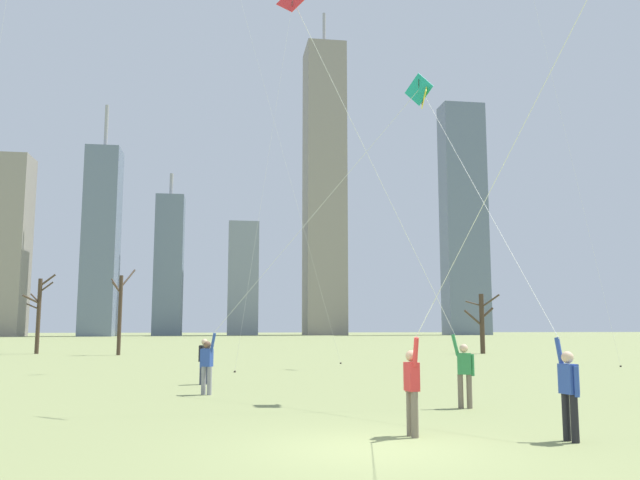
% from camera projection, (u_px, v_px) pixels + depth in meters
% --- Properties ---
extents(ground_plane, '(400.00, 400.00, 0.00)m').
position_uv_depth(ground_plane, '(372.00, 449.00, 11.06)').
color(ground_plane, '#848E56').
extents(kite_flyer_foreground_right_teal, '(6.83, 2.61, 9.70)m').
position_uv_depth(kite_flyer_foreground_right_teal, '(233.00, 330.00, 19.94)').
color(kite_flyer_foreground_right_teal, gray).
rests_on(kite_flyer_foreground_right_teal, ground).
extents(kite_flyer_midfield_center_red, '(5.07, 1.46, 11.71)m').
position_uv_depth(kite_flyer_midfield_center_red, '(437.00, 312.00, 16.93)').
color(kite_flyer_midfield_center_red, '#726656').
rests_on(kite_flyer_midfield_center_red, ground).
extents(kite_flyer_far_back_orange, '(4.53, 10.93, 15.37)m').
position_uv_depth(kite_flyer_far_back_orange, '(495.00, 219.00, 10.87)').
color(kite_flyer_far_back_orange, '#726656').
rests_on(kite_flyer_far_back_orange, ground).
extents(kite_flyer_midfield_left_yellow, '(0.56, 7.84, 9.53)m').
position_uv_depth(kite_flyer_midfield_left_yellow, '(545.00, 340.00, 12.76)').
color(kite_flyer_midfield_left_yellow, black).
rests_on(kite_flyer_midfield_left_yellow, ground).
extents(bystander_strolling_midfield, '(0.40, 0.38, 1.62)m').
position_uv_depth(bystander_strolling_midfield, '(204.00, 359.00, 23.44)').
color(bystander_strolling_midfield, '#33384C').
rests_on(bystander_strolling_midfield, ground).
extents(bare_tree_rightmost, '(2.11, 1.61, 6.06)m').
position_uv_depth(bare_tree_rightmost, '(39.00, 312.00, 49.42)').
color(bare_tree_rightmost, '#423326').
rests_on(bare_tree_rightmost, ground).
extents(bare_tree_far_right_edge, '(1.72, 2.21, 6.30)m').
position_uv_depth(bare_tree_far_right_edge, '(120.00, 311.00, 47.26)').
color(bare_tree_far_right_edge, '#423326').
rests_on(bare_tree_far_right_edge, ground).
extents(bare_tree_leftmost, '(2.56, 1.63, 4.52)m').
position_uv_depth(bare_tree_leftmost, '(482.00, 321.00, 49.63)').
color(bare_tree_leftmost, '#423326').
rests_on(bare_tree_leftmost, ground).
extents(skyline_mid_tower_left, '(9.28, 10.97, 79.15)m').
position_uv_depth(skyline_mid_tower_left, '(324.00, 188.00, 155.98)').
color(skyline_mid_tower_left, gray).
rests_on(skyline_mid_tower_left, ground).
extents(skyline_slender_spire, '(6.70, 7.71, 37.01)m').
position_uv_depth(skyline_slender_spire, '(10.00, 245.00, 132.76)').
color(skyline_slender_spire, gray).
rests_on(skyline_slender_spire, ground).
extents(skyline_tall_tower, '(6.82, 7.74, 49.07)m').
position_uv_depth(skyline_tall_tower, '(101.00, 241.00, 135.79)').
color(skyline_tall_tower, slate).
rests_on(skyline_tall_tower, ground).
extents(skyline_wide_slab, '(6.90, 5.26, 25.95)m').
position_uv_depth(skyline_wide_slab, '(243.00, 278.00, 149.55)').
color(skyline_wide_slab, gray).
rests_on(skyline_wide_slab, ground).
extents(skyline_squat_block, '(6.11, 6.31, 36.15)m').
position_uv_depth(skyline_squat_block, '(169.00, 265.00, 144.04)').
color(skyline_squat_block, slate).
rests_on(skyline_squat_block, ground).
extents(skyline_mid_tower_right, '(10.17, 6.44, 55.97)m').
position_uv_depth(skyline_mid_tower_right, '(464.00, 218.00, 157.08)').
color(skyline_mid_tower_right, slate).
rests_on(skyline_mid_tower_right, ground).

